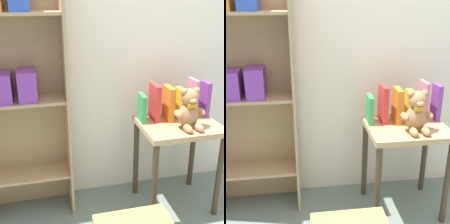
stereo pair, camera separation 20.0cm
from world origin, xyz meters
TOP-DOWN VIEW (x-y plane):
  - wall_back at (0.00, 1.27)m, footprint 4.80×0.06m
  - bookshelf_side at (-0.92, 1.13)m, footprint 0.63×0.26m
  - display_table at (0.12, 0.92)m, footprint 0.52×0.44m
  - teddy_bear at (0.14, 0.84)m, footprint 0.20×0.19m
  - book_standing_green at (-0.12, 1.01)m, footprint 0.04×0.13m
  - book_standing_red at (-0.02, 1.02)m, footprint 0.04×0.14m
  - book_standing_orange at (0.07, 1.00)m, footprint 0.05×0.14m
  - book_standing_yellow at (0.16, 1.01)m, footprint 0.05×0.12m
  - book_standing_pink at (0.25, 1.02)m, footprint 0.03×0.13m
  - book_standing_purple at (0.35, 1.01)m, footprint 0.04×0.10m

SIDE VIEW (x-z plane):
  - display_table at x=0.12m, z-range 0.20..0.84m
  - book_standing_green at x=-0.12m, z-range 0.64..0.83m
  - book_standing_yellow at x=0.16m, z-range 0.64..0.85m
  - book_standing_orange at x=0.07m, z-range 0.64..0.87m
  - teddy_bear at x=0.14m, z-range 0.63..0.89m
  - book_standing_purple at x=0.35m, z-range 0.64..0.89m
  - book_standing_red at x=-0.02m, z-range 0.64..0.89m
  - book_standing_pink at x=0.25m, z-range 0.64..0.91m
  - bookshelf_side at x=-0.92m, z-range 0.09..1.74m
  - wall_back at x=0.00m, z-range 0.00..2.50m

